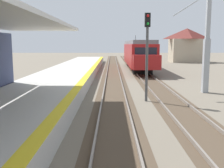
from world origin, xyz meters
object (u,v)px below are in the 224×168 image
rail_signal_post (147,48)px  distant_trackside_house (187,45)px  catenary_pylon_far_side (203,41)px  approaching_train (138,53)px

rail_signal_post → distant_trackside_house: size_ratio=0.79×
rail_signal_post → distant_trackside_house: 37.88m
rail_signal_post → catenary_pylon_far_side: size_ratio=0.69×
approaching_train → catenary_pylon_far_side: 18.19m
catenary_pylon_far_side → approaching_train: bearing=98.8°
approaching_train → distant_trackside_house: distant_trackside_house is taller
rail_signal_post → approaching_train: bearing=86.0°
distant_trackside_house → approaching_train: bearing=-125.6°
catenary_pylon_far_side → distant_trackside_house: (8.00, 32.95, -0.27)m
catenary_pylon_far_side → distant_trackside_house: 33.90m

